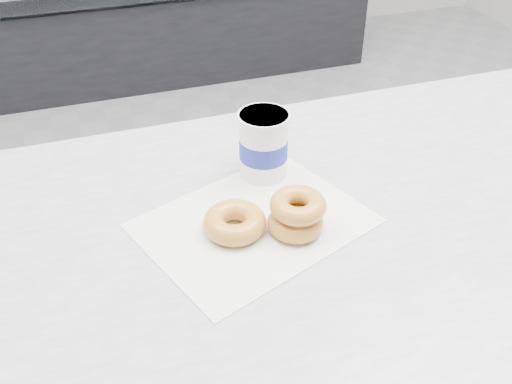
% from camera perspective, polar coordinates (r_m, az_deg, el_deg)
% --- Properties ---
extents(ground, '(5.00, 5.00, 0.00)m').
position_cam_1_polar(ground, '(2.00, 2.52, -11.34)').
color(ground, '#969698').
rests_on(ground, ground).
extents(counter, '(3.06, 0.76, 0.90)m').
position_cam_1_polar(counter, '(1.32, 12.67, -16.15)').
color(counter, '#333335').
rests_on(counter, ground).
extents(wax_paper, '(0.41, 0.36, 0.00)m').
position_cam_1_polar(wax_paper, '(0.91, -0.22, -3.11)').
color(wax_paper, silver).
rests_on(wax_paper, counter).
extents(donut_single, '(0.11, 0.11, 0.03)m').
position_cam_1_polar(donut_single, '(0.88, -2.16, -3.05)').
color(donut_single, gold).
rests_on(donut_single, wax_paper).
extents(donut_stack, '(0.10, 0.10, 0.06)m').
position_cam_1_polar(donut_stack, '(0.88, 4.09, -2.20)').
color(donut_stack, gold).
rests_on(donut_stack, wax_paper).
extents(coffee_cup, '(0.11, 0.11, 0.12)m').
position_cam_1_polar(coffee_cup, '(0.99, 0.76, 4.77)').
color(coffee_cup, white).
rests_on(coffee_cup, counter).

